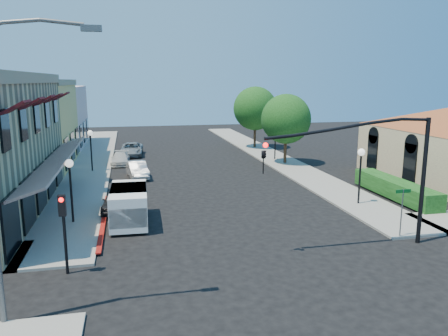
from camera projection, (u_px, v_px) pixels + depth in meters
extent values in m
plane|color=black|center=(268.00, 271.00, 17.85)|extent=(120.00, 120.00, 0.00)
cube|color=gray|center=(94.00, 161.00, 41.85)|extent=(3.50, 50.00, 0.12)
cube|color=gray|center=(268.00, 155.00, 45.54)|extent=(3.50, 50.00, 0.12)
cube|color=maroon|center=(104.00, 222.00, 24.06)|extent=(0.25, 10.00, 0.06)
cube|color=tan|center=(30.00, 78.00, 24.61)|extent=(0.50, 18.20, 0.60)
cube|color=#561416|center=(56.00, 160.00, 25.76)|extent=(1.75, 17.00, 0.67)
cube|color=#450D13|center=(16.00, 107.00, 18.30)|extent=(1.02, 1.50, 0.60)
cube|color=#450D13|center=(32.00, 103.00, 21.55)|extent=(1.02, 1.50, 0.60)
cube|color=#450D13|center=(45.00, 100.00, 24.81)|extent=(1.02, 1.50, 0.60)
cube|color=#450D13|center=(54.00, 98.00, 28.06)|extent=(1.02, 1.50, 0.60)
cube|color=#450D13|center=(62.00, 96.00, 31.32)|extent=(1.02, 1.50, 0.60)
cube|color=black|center=(11.00, 224.00, 18.69)|extent=(0.12, 2.60, 2.60)
cube|color=black|center=(28.00, 203.00, 21.94)|extent=(0.12, 2.60, 2.60)
cube|color=black|center=(41.00, 187.00, 25.20)|extent=(0.12, 2.60, 2.60)
cube|color=black|center=(51.00, 175.00, 28.45)|extent=(0.12, 2.60, 2.60)
cube|color=black|center=(58.00, 165.00, 31.71)|extent=(0.12, 2.60, 2.60)
cube|color=#DFC064|center=(11.00, 125.00, 38.73)|extent=(10.00, 12.00, 7.60)
cube|color=beige|center=(38.00, 117.00, 50.28)|extent=(10.00, 12.00, 7.00)
cube|color=black|center=(410.00, 163.00, 31.55)|extent=(0.12, 1.40, 2.80)
cube|color=black|center=(372.00, 152.00, 36.34)|extent=(0.12, 1.40, 2.80)
cube|color=#123D11|center=(394.00, 198.00, 28.93)|extent=(1.40, 8.00, 1.10)
cylinder|color=#311C13|center=(285.00, 153.00, 40.57)|extent=(0.28, 0.28, 2.10)
sphere|color=#123D11|center=(286.00, 119.00, 39.95)|extent=(4.56, 4.56, 4.56)
cylinder|color=#311C13|center=(255.00, 138.00, 50.12)|extent=(0.28, 0.28, 2.27)
sphere|color=#123D11|center=(255.00, 108.00, 49.45)|extent=(4.94, 4.94, 4.94)
cylinder|color=black|center=(423.00, 182.00, 20.38)|extent=(0.20, 0.20, 6.00)
cylinder|color=black|center=(350.00, 128.00, 19.05)|extent=(7.80, 0.14, 0.14)
imported|color=black|center=(264.00, 152.00, 18.41)|extent=(0.20, 0.16, 1.00)
sphere|color=#FF0C0C|center=(266.00, 145.00, 18.17)|extent=(0.22, 0.22, 0.22)
cylinder|color=black|center=(65.00, 238.00, 17.31)|extent=(0.12, 0.12, 3.00)
cube|color=black|center=(62.00, 205.00, 16.89)|extent=(0.28, 0.22, 0.85)
sphere|color=#FF0C0C|center=(61.00, 200.00, 16.72)|extent=(0.18, 0.18, 0.18)
cylinder|color=#595B5E|center=(29.00, 23.00, 12.43)|extent=(3.00, 0.12, 0.12)
cube|color=#595B5E|center=(91.00, 28.00, 12.81)|extent=(0.60, 0.25, 0.18)
cylinder|color=#595B5E|center=(401.00, 214.00, 21.29)|extent=(0.06, 0.06, 2.50)
cube|color=#0C591E|center=(403.00, 191.00, 21.07)|extent=(0.80, 0.04, 0.18)
cylinder|color=black|center=(71.00, 195.00, 23.41)|extent=(0.12, 0.12, 3.20)
sphere|color=white|center=(69.00, 163.00, 23.06)|extent=(0.44, 0.44, 0.44)
cylinder|color=black|center=(91.00, 154.00, 36.81)|extent=(0.12, 0.12, 3.20)
sphere|color=white|center=(90.00, 133.00, 36.47)|extent=(0.44, 0.44, 0.44)
cylinder|color=black|center=(360.00, 180.00, 26.99)|extent=(0.12, 0.12, 3.20)
sphere|color=white|center=(361.00, 152.00, 26.64)|extent=(0.44, 0.44, 0.44)
cylinder|color=black|center=(275.00, 144.00, 42.31)|extent=(0.12, 0.12, 3.20)
sphere|color=white|center=(276.00, 126.00, 41.97)|extent=(0.44, 0.44, 0.44)
cube|color=white|center=(129.00, 205.00, 23.62)|extent=(2.02, 4.46, 1.80)
cube|color=white|center=(128.00, 217.00, 21.80)|extent=(1.87, 0.65, 1.00)
cube|color=black|center=(128.00, 205.00, 22.04)|extent=(1.70, 0.15, 0.90)
cube|color=black|center=(129.00, 195.00, 23.82)|extent=(1.99, 2.66, 0.90)
cylinder|color=black|center=(112.00, 227.00, 22.15)|extent=(0.27, 0.67, 0.66)
cylinder|color=black|center=(115.00, 210.00, 25.05)|extent=(0.27, 0.67, 0.66)
cylinder|color=black|center=(146.00, 225.00, 22.47)|extent=(0.27, 0.67, 0.66)
cylinder|color=black|center=(145.00, 209.00, 25.36)|extent=(0.27, 0.67, 0.66)
imported|color=black|center=(117.00, 200.00, 25.99)|extent=(1.97, 3.96, 1.30)
imported|color=#B6B9BC|center=(137.00, 170.00, 34.91)|extent=(1.87, 4.07, 1.29)
imported|color=beige|center=(120.00, 159.00, 40.37)|extent=(1.79, 3.92, 1.11)
imported|color=gray|center=(132.00, 149.00, 45.16)|extent=(2.54, 4.92, 1.33)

